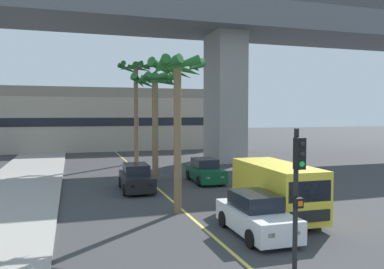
{
  "coord_description": "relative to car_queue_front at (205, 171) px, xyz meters",
  "views": [
    {
      "loc": [
        -4.96,
        -1.79,
        4.56
      ],
      "look_at": [
        0.0,
        14.0,
        3.65
      ],
      "focal_mm": 36.03,
      "sensor_mm": 36.0,
      "label": 1
    }
  ],
  "objects": [
    {
      "name": "bridge_overpass",
      "position": [
        -2.77,
        10.29,
        12.2
      ],
      "size": [
        82.63,
        8.0,
        16.33
      ],
      "color": "slate",
      "rests_on": "ground"
    },
    {
      "name": "palm_tree_far_median",
      "position": [
        -3.0,
        1.7,
        5.3
      ],
      "size": [
        3.42,
        3.44,
        7.36
      ],
      "color": "brown",
      "rests_on": "ground"
    },
    {
      "name": "car_queue_second",
      "position": [
        -4.82,
        -1.44,
        0.0
      ],
      "size": [
        1.94,
        4.15,
        1.56
      ],
      "color": "black",
      "rests_on": "ground"
    },
    {
      "name": "palm_tree_mid_median",
      "position": [
        -3.85,
        -7.13,
        5.19
      ],
      "size": [
        2.77,
        2.75,
        7.2
      ],
      "color": "brown",
      "rests_on": "ground"
    },
    {
      "name": "car_queue_front",
      "position": [
        0.0,
        0.0,
        0.0
      ],
      "size": [
        1.95,
        4.16,
        1.56
      ],
      "color": "#0C4728",
      "rests_on": "ground"
    },
    {
      "name": "car_queue_third",
      "position": [
        -1.87,
        -11.05,
        0.0
      ],
      "size": [
        1.86,
        4.12,
        1.56
      ],
      "color": "white",
      "rests_on": "ground"
    },
    {
      "name": "traffic_light_median_near",
      "position": [
        -3.24,
        -15.93,
        1.99
      ],
      "size": [
        0.24,
        0.37,
        4.2
      ],
      "color": "black",
      "rests_on": "ground"
    },
    {
      "name": "palm_tree_near_median",
      "position": [
        -2.78,
        11.11,
        6.56
      ],
      "size": [
        3.36,
        3.51,
        9.27
      ],
      "color": "brown",
      "rests_on": "ground"
    },
    {
      "name": "lane_stripe_center",
      "position": [
        -3.49,
        1.81,
        -0.72
      ],
      "size": [
        0.14,
        56.0,
        0.01
      ],
      "primitive_type": "cube",
      "color": "#DBCC4C",
      "rests_on": "ground"
    },
    {
      "name": "delivery_van",
      "position": [
        0.04,
        -9.22,
        0.57
      ],
      "size": [
        2.26,
        5.3,
        2.36
      ],
      "color": "yellow",
      "rests_on": "ground"
    },
    {
      "name": "pier_building_backdrop",
      "position": [
        -3.49,
        26.39,
        3.06
      ],
      "size": [
        28.6,
        8.04,
        7.68
      ],
      "color": "#BCB29E",
      "rests_on": "ground"
    }
  ]
}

